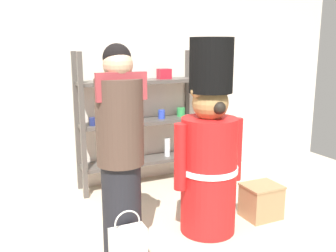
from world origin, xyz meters
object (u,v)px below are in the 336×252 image
merchandise_shelf (140,119)px  teddy_bear_guard (209,151)px  person_shopper (120,152)px  display_crate (261,201)px  shopping_bag (128,250)px

merchandise_shelf → teddy_bear_guard: size_ratio=0.93×
teddy_bear_guard → person_shopper: bearing=-174.3°
teddy_bear_guard → display_crate: bearing=0.0°
merchandise_shelf → shopping_bag: (-0.73, -1.66, -0.60)m
teddy_bear_guard → person_shopper: (-0.82, -0.08, 0.11)m
merchandise_shelf → person_shopper: (-0.69, -1.41, 0.06)m
merchandise_shelf → person_shopper: bearing=-116.1°
teddy_bear_guard → display_crate: size_ratio=4.87×
shopping_bag → person_shopper: bearing=80.7°
shopping_bag → display_crate: size_ratio=1.42×
shopping_bag → display_crate: 1.49m
merchandise_shelf → shopping_bag: merchandise_shelf is taller
merchandise_shelf → teddy_bear_guard: 1.34m
display_crate → person_shopper: bearing=-176.6°
teddy_bear_guard → person_shopper: 0.83m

